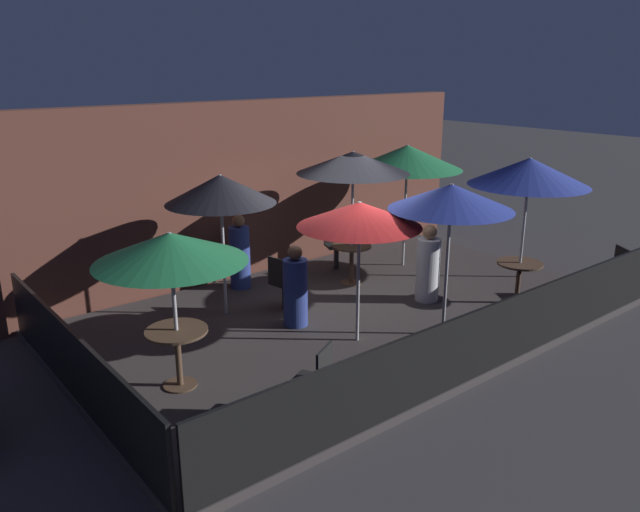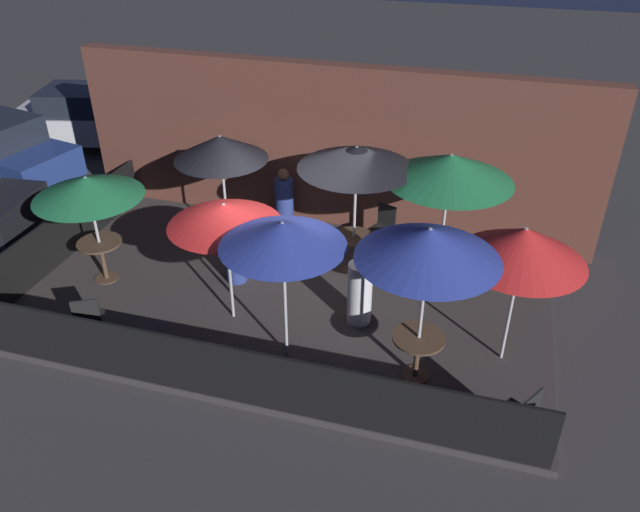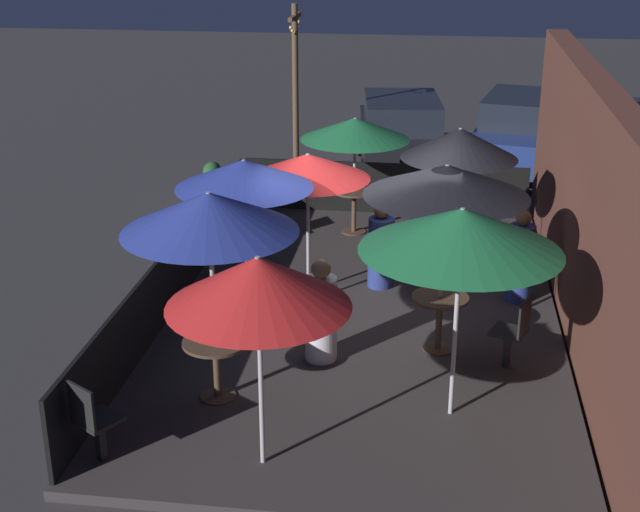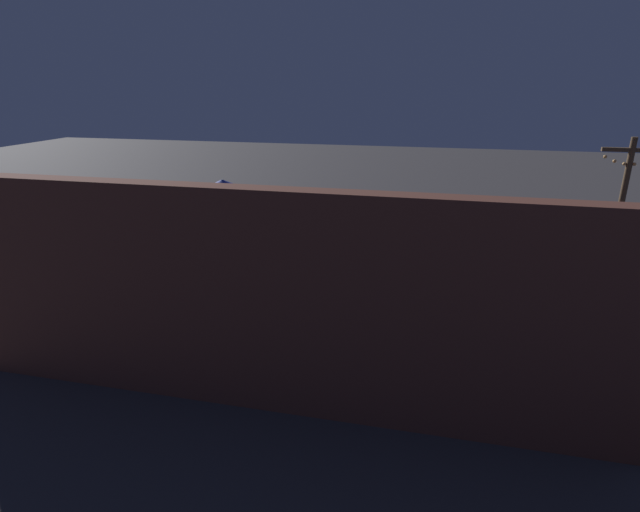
{
  "view_description": "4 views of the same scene",
  "coord_description": "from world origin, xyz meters",
  "views": [
    {
      "loc": [
        -6.38,
        -7.1,
        4.07
      ],
      "look_at": [
        -0.34,
        0.39,
        1.07
      ],
      "focal_mm": 35.0,
      "sensor_mm": 36.0,
      "label": 1
    },
    {
      "loc": [
        3.08,
        -8.46,
        6.47
      ],
      "look_at": [
        0.69,
        -0.22,
        1.15
      ],
      "focal_mm": 35.0,
      "sensor_mm": 36.0,
      "label": 2
    },
    {
      "loc": [
        11.28,
        0.95,
        5.43
      ],
      "look_at": [
        1.03,
        -0.45,
        1.36
      ],
      "focal_mm": 50.0,
      "sensor_mm": 36.0,
      "label": 3
    },
    {
      "loc": [
        -2.26,
        9.13,
        4.74
      ],
      "look_at": [
        -0.04,
        -0.42,
        1.29
      ],
      "focal_mm": 28.0,
      "sensor_mm": 36.0,
      "label": 4
    }
  ],
  "objects": [
    {
      "name": "ground_plane",
      "position": [
        0.0,
        0.0,
        0.0
      ],
      "size": [
        60.0,
        60.0,
        0.0
      ],
      "primitive_type": "plane",
      "color": "#383538"
    },
    {
      "name": "patio_deck",
      "position": [
        0.0,
        0.0,
        0.06
      ],
      "size": [
        8.98,
        5.4,
        0.12
      ],
      "color": "#383333",
      "rests_on": "ground_plane"
    },
    {
      "name": "building_wall",
      "position": [
        0.0,
        2.93,
        1.7
      ],
      "size": [
        10.58,
        0.36,
        3.4
      ],
      "color": "brown",
      "rests_on": "ground_plane"
    },
    {
      "name": "fence_front",
      "position": [
        0.0,
        -2.65,
        0.59
      ],
      "size": [
        8.78,
        0.05,
        0.95
      ],
      "color": "black",
      "rests_on": "patio_deck"
    },
    {
      "name": "fence_side_left",
      "position": [
        -4.45,
        0.0,
        0.59
      ],
      "size": [
        0.05,
        5.2,
        0.95
      ],
      "color": "black",
      "rests_on": "patio_deck"
    },
    {
      "name": "patio_umbrella_0",
      "position": [
        2.5,
        -1.45,
        2.38
      ],
      "size": [
        1.94,
        1.94,
        2.49
      ],
      "color": "#B2B2B7",
      "rests_on": "patio_deck"
    },
    {
      "name": "patio_umbrella_1",
      "position": [
        0.95,
        1.07,
        2.37
      ],
      "size": [
        2.01,
        2.01,
        2.45
      ],
      "color": "#B2B2B7",
      "rests_on": "patio_deck"
    },
    {
      "name": "patio_umbrella_2",
      "position": [
        -3.31,
        -0.45,
        1.96
      ],
      "size": [
        1.86,
        1.86,
        2.02
      ],
      "color": "#B2B2B7",
      "rests_on": "patio_deck"
    },
    {
      "name": "patio_umbrella_3",
      "position": [
        3.71,
        -0.67,
        2.12
      ],
      "size": [
        1.8,
        1.8,
        2.26
      ],
      "color": "#B2B2B7",
      "rests_on": "patio_deck"
    },
    {
      "name": "patio_umbrella_4",
      "position": [
        2.5,
        1.23,
        2.31
      ],
      "size": [
        2.15,
        2.15,
        2.43
      ],
      "color": "#B2B2B7",
      "rests_on": "patio_deck"
    },
    {
      "name": "patio_umbrella_5",
      "position": [
        0.53,
        -1.5,
        2.23
      ],
      "size": [
        1.8,
        1.8,
        2.3
      ],
      "color": "#B2B2B7",
      "rests_on": "patio_deck"
    },
    {
      "name": "patio_umbrella_6",
      "position": [
        -0.64,
        -0.85,
        2.03
      ],
      "size": [
        1.77,
        1.77,
        2.09
      ],
      "color": "#B2B2B7",
      "rests_on": "patio_deck"
    },
    {
      "name": "patio_umbrella_7",
      "position": [
        -1.62,
        1.26,
        2.19
      ],
      "size": [
        1.73,
        1.73,
        2.3
      ],
      "color": "#B2B2B7",
      "rests_on": "patio_deck"
    },
    {
      "name": "dining_table_0",
      "position": [
        2.5,
        -1.45,
        0.69
      ],
      "size": [
        0.76,
        0.76,
        0.72
      ],
      "color": "#4C3828",
      "rests_on": "patio_deck"
    },
    {
      "name": "dining_table_1",
      "position": [
        0.95,
        1.07,
        0.7
      ],
      "size": [
        0.72,
        0.72,
        0.74
      ],
      "color": "#4C3828",
      "rests_on": "patio_deck"
    },
    {
      "name": "dining_table_2",
      "position": [
        -3.31,
        -0.45,
        0.73
      ],
      "size": [
        0.78,
        0.78,
        0.77
      ],
      "color": "#4C3828",
      "rests_on": "patio_deck"
    },
    {
      "name": "patio_chair_0",
      "position": [
        3.94,
        -2.36,
        0.63
      ],
      "size": [
        0.55,
        0.55,
        0.93
      ],
      "rotation": [
        0.0,
        0.0,
        2.58
      ],
      "color": "black",
      "rests_on": "patio_deck"
    },
    {
      "name": "patio_chair_1",
      "position": [
        -2.45,
        -2.13,
        0.62
      ],
      "size": [
        0.54,
        0.54,
        0.92
      ],
      "rotation": [
        0.0,
        0.0,
        2.05
      ],
      "color": "black",
      "rests_on": "patio_deck"
    },
    {
      "name": "patio_chair_2",
      "position": [
        1.32,
        1.97,
        0.63
      ],
      "size": [
        0.52,
        0.52,
        0.93
      ],
      "rotation": [
        0.0,
        0.0,
        -1.96
      ],
      "color": "black",
      "rests_on": "patio_deck"
    },
    {
      "name": "patio_chair_3",
      "position": [
        -0.81,
        0.79,
        0.63
      ],
      "size": [
        0.46,
        0.46,
        0.93
      ],
      "rotation": [
        0.0,
        0.0,
        0.16
      ],
      "color": "black",
      "rests_on": "patio_deck"
    },
    {
      "name": "patron_0",
      "position": [
        1.4,
        -0.39,
        0.72
      ],
      "size": [
        0.44,
        0.44,
        1.34
      ],
      "rotation": [
        0.0,
        0.0,
        3.03
      ],
      "color": "silver",
      "rests_on": "patio_deck"
    },
    {
      "name": "patron_1",
      "position": [
        -1.0,
        0.18,
        0.7
      ],
      "size": [
        0.5,
        0.5,
        1.29
      ],
      "rotation": [
        0.0,
        0.0,
        1.97
      ],
      "color": "navy",
      "rests_on": "patio_deck"
    },
    {
      "name": "patron_2",
      "position": [
        -0.76,
        2.18,
        0.73
      ],
      "size": [
        0.47,
        0.47,
        1.36
      ],
      "rotation": [
        0.0,
        0.0,
        5.96
      ],
      "color": "navy",
      "rests_on": "patio_deck"
    },
    {
      "name": "parked_car_2",
      "position": [
        -7.36,
        5.34,
        0.84
      ],
      "size": [
        4.34,
        2.63,
        1.62
      ],
      "rotation": [
        0.0,
        0.0,
        0.24
      ],
      "color": "silver",
      "rests_on": "ground_plane"
    }
  ]
}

